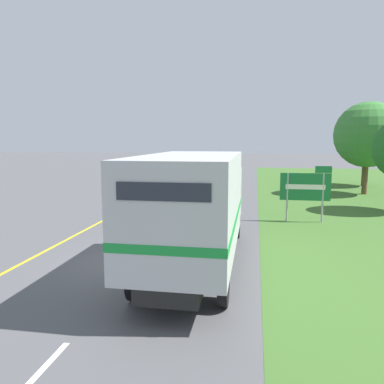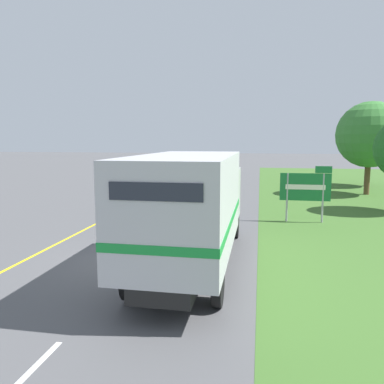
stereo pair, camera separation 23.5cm
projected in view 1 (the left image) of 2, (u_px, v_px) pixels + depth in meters
The scene contains 12 objects.
ground_plane at pixel (143, 261), 11.94m from camera, with size 200.00×200.00×0.00m, color #515154.
edge_line_yellow at pixel (147, 197), 25.36m from camera, with size 0.12×58.39×0.01m, color yellow.
centre_dash_near at pixel (146, 258), 12.31m from camera, with size 0.12×2.60×0.01m, color white.
centre_dash_mid_a at pixel (184, 217), 18.76m from camera, with size 0.12×2.60×0.01m, color white.
centre_dash_mid_b at pixel (202, 198), 25.21m from camera, with size 0.12×2.60×0.01m, color white.
centre_dash_far at pixel (213, 186), 31.65m from camera, with size 0.12×2.60×0.01m, color white.
centre_dash_farthest at pixel (220, 178), 38.10m from camera, with size 0.12×2.60×0.01m, color white.
horse_trailer_truck at pixel (195, 204), 11.13m from camera, with size 2.51×8.49×3.45m.
lead_car_white at pixel (177, 180), 27.10m from camera, with size 1.80×4.01×1.90m.
highway_sign at pixel (306, 188), 17.57m from camera, with size 2.32×0.09×2.65m.
roadside_tree_mid at pixel (368, 135), 26.28m from camera, with size 4.60×4.60×6.53m.
roadside_tree_far at pixel (366, 141), 31.23m from camera, with size 4.30×4.30×5.98m.
Camera 1 is at (3.47, -11.10, 3.85)m, focal length 35.00 mm.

